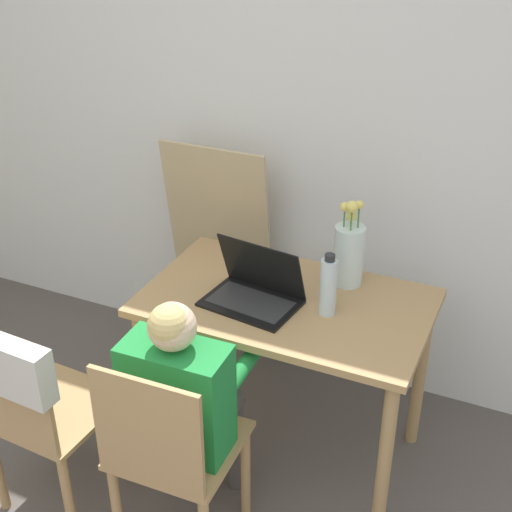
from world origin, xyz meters
The scene contains 9 objects.
wall_back centered at (0.00, 2.23, 1.25)m, with size 6.40×0.05×2.50m.
dining_table centered at (0.19, 1.59, 0.63)m, with size 1.07×0.64×0.74m.
chair_occupied centered at (0.03, 0.97, 0.44)m, with size 0.41×0.41×0.85m.
chair_spare centered at (-0.49, 0.89, 0.58)m, with size 0.42×0.45×0.86m.
person_seated centered at (0.03, 1.09, 0.62)m, with size 0.37×0.43×1.00m.
laptop centered at (0.09, 1.53, 0.80)m, with size 0.37×0.28×0.23m.
flower_vase centered at (0.36, 1.80, 0.88)m, with size 0.12×0.12×0.36m.
water_bottle centered at (0.36, 1.56, 0.86)m, with size 0.06×0.06×0.24m.
cardboard_panel centered at (-0.33, 2.09, 0.56)m, with size 0.50×0.17×1.12m.
Camera 1 is at (1.02, -0.52, 2.18)m, focal length 50.00 mm.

